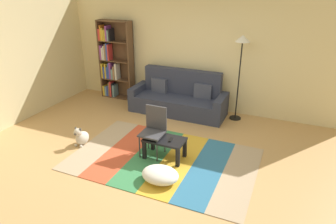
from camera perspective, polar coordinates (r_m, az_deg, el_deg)
ground_plane at (r=5.62m, az=-2.90°, el=-8.02°), size 14.00×14.00×0.00m
back_wall at (r=7.33m, az=5.78°, el=10.97°), size 6.80×0.10×2.70m
left_wall at (r=7.65m, az=-24.34°, el=9.55°), size 0.10×5.50×2.70m
rug at (r=5.49m, az=-0.86°, el=-8.80°), size 3.22×2.08×0.01m
couch at (r=7.24m, az=2.04°, el=2.51°), size 2.26×0.80×1.00m
bookshelf at (r=8.16m, az=-10.28°, el=9.19°), size 0.90×0.28×2.02m
coffee_table at (r=5.37m, az=-0.64°, el=-5.76°), size 0.71×0.42×0.38m
pouf at (r=4.89m, az=-1.47°, el=-11.68°), size 0.60×0.48×0.22m
dog at (r=6.10m, az=-15.93°, el=-4.55°), size 0.22×0.35×0.40m
standing_lamp at (r=6.68m, az=13.65°, el=11.21°), size 0.32×0.32×1.89m
tv_remote at (r=5.29m, az=0.49°, el=-5.20°), size 0.06×0.15×0.02m
folding_chair at (r=5.43m, az=-2.61°, el=-2.79°), size 0.40×0.40×0.90m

